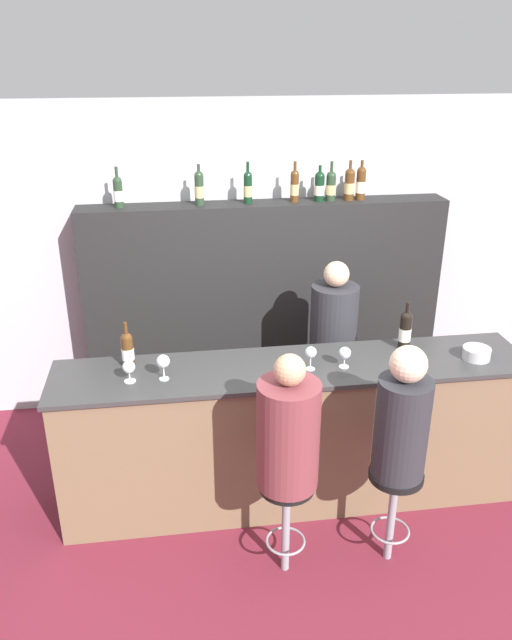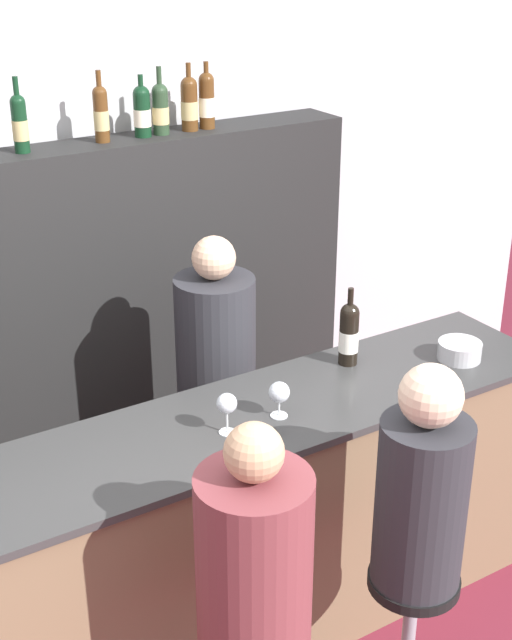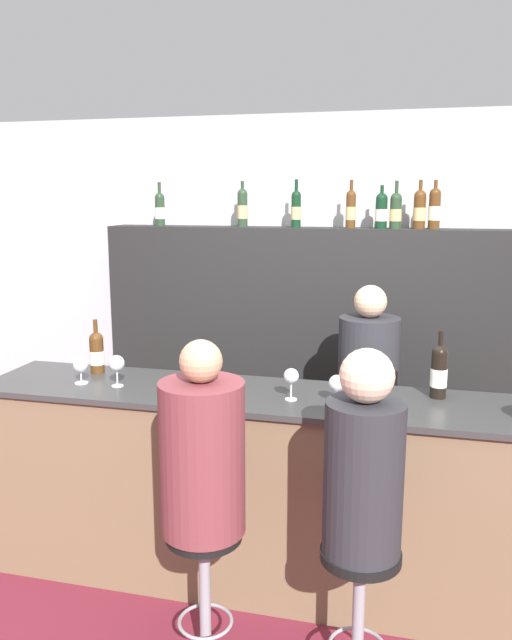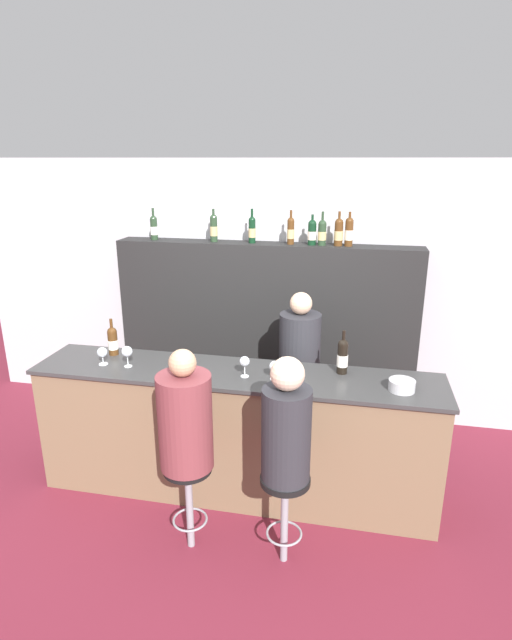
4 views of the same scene
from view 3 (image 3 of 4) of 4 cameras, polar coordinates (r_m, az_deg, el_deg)
ground_plane at (r=3.41m, az=0.54°, el=-25.35°), size 16.00×16.00×0.00m
wall_back at (r=4.55m, az=5.75°, el=1.89°), size 6.40×0.05×2.60m
bar_counter at (r=3.37m, az=1.69°, el=-15.34°), size 3.13×0.60×1.05m
back_bar_cabinet at (r=4.41m, az=5.23°, el=-3.53°), size 2.93×0.28×1.83m
wine_bottle_counter_0 at (r=3.63m, az=-14.36°, el=-2.85°), size 0.08×0.08×0.31m
wine_bottle_counter_1 at (r=3.21m, az=16.39°, el=-4.47°), size 0.08×0.08×0.34m
wine_bottle_backbar_0 at (r=4.57m, az=-8.78°, el=10.02°), size 0.07×0.07×0.31m
wine_bottle_backbar_1 at (r=4.37m, az=-1.24°, el=10.26°), size 0.07×0.07×0.31m
wine_bottle_backbar_2 at (r=4.29m, az=3.69°, el=10.15°), size 0.07×0.07×0.32m
wine_bottle_backbar_3 at (r=4.24m, az=8.67°, el=10.04°), size 0.07×0.07×0.31m
wine_bottle_backbar_4 at (r=4.22m, az=11.39°, el=9.80°), size 0.08×0.08×0.28m
wine_bottle_backbar_5 at (r=4.22m, az=12.66°, el=9.77°), size 0.08×0.08×0.31m
wine_bottle_backbar_6 at (r=4.22m, az=14.73°, el=9.79°), size 0.08×0.08×0.31m
wine_bottle_backbar_7 at (r=4.22m, az=16.01°, el=9.80°), size 0.08×0.08×0.31m
wine_glass_0 at (r=3.45m, az=-15.75°, el=-4.05°), size 0.08×0.08×0.14m
wine_glass_1 at (r=3.35m, az=-12.63°, el=-3.93°), size 0.08×0.08×0.17m
wine_glass_2 at (r=3.06m, az=3.24°, el=-5.21°), size 0.08×0.08×0.16m
wine_glass_3 at (r=3.03m, az=7.40°, el=-5.81°), size 0.08×0.08×0.14m
bar_stool_left at (r=2.87m, az=-4.74°, el=-21.20°), size 0.32×0.32×0.65m
guest_seated_left at (r=2.63m, az=-4.92°, el=-11.91°), size 0.35×0.35×0.82m
bar_stool_right at (r=2.76m, az=9.44°, el=-22.77°), size 0.32×0.32×0.65m
guest_seated_right at (r=2.51m, az=9.83°, el=-12.91°), size 0.31×0.31×0.83m
bartender at (r=3.80m, az=10.02°, el=-9.40°), size 0.35×0.35×1.54m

